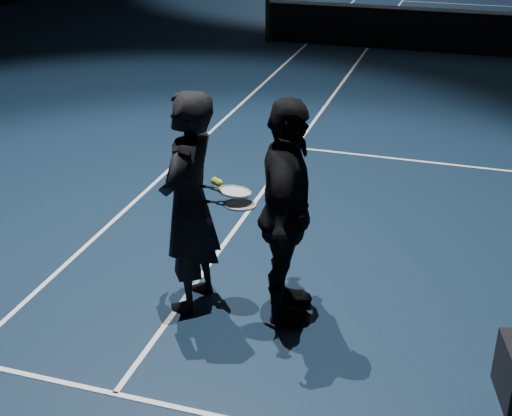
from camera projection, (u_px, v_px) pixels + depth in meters
The scene contains 6 objects.
net_post_left at pixel (268, 17), 16.01m from camera, with size 0.10×0.10×1.10m, color black.
player_a at pixel (189, 204), 6.11m from camera, with size 0.73×0.48×2.00m, color black.
player_b at pixel (286, 214), 5.94m from camera, with size 1.17×0.49×2.00m, color black.
racket_lower at pixel (240, 205), 6.01m from camera, with size 0.68×0.22×0.03m, color black, non-canonical shape.
racket_upper at pixel (235, 192), 6.01m from camera, with size 0.68×0.22×0.03m, color black, non-canonical shape.
tennis_balls at pixel (217, 180), 5.96m from camera, with size 0.12×0.10×0.12m, color #BCD02C, non-canonical shape.
Camera 1 is at (-1.82, -15.64, 3.61)m, focal length 50.00 mm.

